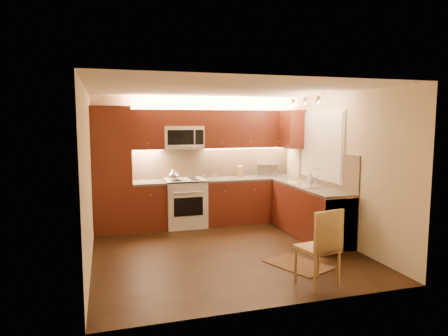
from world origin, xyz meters
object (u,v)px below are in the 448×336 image
object	(u,v)px
kettle	(174,175)
dining_chair	(317,246)
sink	(307,180)
soap_bottle	(310,176)
knife_block	(240,172)
microwave	(183,137)
stove	(185,203)
toaster_oven	(268,170)

from	to	relation	value
kettle	dining_chair	size ratio (longest dim) A/B	0.24
sink	kettle	world-z (taller)	kettle
soap_bottle	dining_chair	size ratio (longest dim) A/B	0.20
knife_block	dining_chair	world-z (taller)	knife_block
sink	soap_bottle	bearing A→B (deg)	52.02
microwave	knife_block	bearing A→B (deg)	0.58
stove	dining_chair	distance (m)	3.40
soap_bottle	toaster_oven	bearing A→B (deg)	98.76
microwave	sink	xyz separation A→B (m)	(2.00, -1.26, -0.74)
toaster_oven	knife_block	distance (m)	0.61
sink	toaster_oven	size ratio (longest dim) A/B	2.05
stove	knife_block	bearing A→B (deg)	7.10
microwave	dining_chair	distance (m)	3.74
stove	toaster_oven	size ratio (longest dim) A/B	2.20
soap_bottle	stove	bearing A→B (deg)	143.47
soap_bottle	dining_chair	bearing A→B (deg)	-133.06
sink	knife_block	world-z (taller)	knife_block
knife_block	stove	bearing A→B (deg)	-152.48
microwave	knife_block	size ratio (longest dim) A/B	3.41
microwave	soap_bottle	size ratio (longest dim) A/B	3.80
stove	microwave	xyz separation A→B (m)	(0.00, 0.14, 1.26)
sink	dining_chair	xyz separation A→B (m)	(-0.97, -2.12, -0.49)
knife_block	toaster_oven	bearing A→B (deg)	20.38
sink	knife_block	distance (m)	1.51
microwave	knife_block	distance (m)	1.38
kettle	toaster_oven	distance (m)	2.05
microwave	knife_block	xyz separation A→B (m)	(1.18, 0.01, -0.71)
stove	kettle	xyz separation A→B (m)	(-0.24, -0.16, 0.58)
toaster_oven	kettle	bearing A→B (deg)	-147.71
microwave	toaster_oven	size ratio (longest dim) A/B	1.82
soap_bottle	microwave	bearing A→B (deg)	140.49
microwave	toaster_oven	xyz separation A→B (m)	(1.79, 0.01, -0.69)
kettle	toaster_oven	xyz separation A→B (m)	(2.03, 0.31, -0.01)
stove	sink	size ratio (longest dim) A/B	1.07
kettle	knife_block	xyz separation A→B (m)	(1.42, 0.31, -0.03)
sink	knife_block	size ratio (longest dim) A/B	3.86
kettle	soap_bottle	bearing A→B (deg)	-11.72
stove	toaster_oven	world-z (taller)	toaster_oven
stove	dining_chair	size ratio (longest dim) A/B	0.94
stove	soap_bottle	bearing A→B (deg)	-20.05
stove	sink	xyz separation A→B (m)	(2.00, -1.12, 0.52)
microwave	dining_chair	xyz separation A→B (m)	(1.03, -3.38, -1.23)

